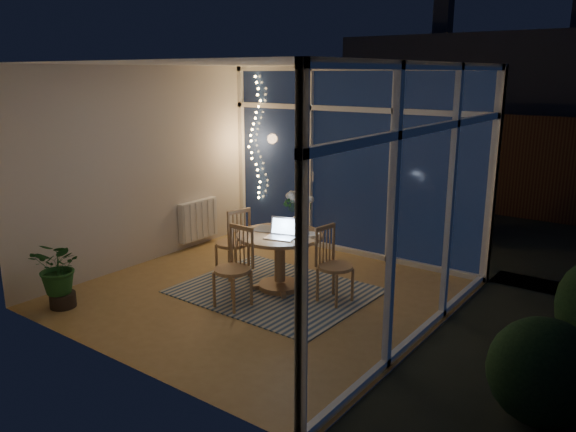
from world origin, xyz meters
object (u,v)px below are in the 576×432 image
(chair_left, at_px, (232,242))
(chair_front, at_px, (232,268))
(chair_right, at_px, (335,265))
(laptop, at_px, (280,228))
(flower_vase, at_px, (297,219))
(potted_plant, at_px, (60,274))
(dining_table, at_px, (280,262))

(chair_left, xyz_separation_m, chair_front, (0.64, -0.71, -0.01))
(chair_right, xyz_separation_m, chair_front, (-0.83, -0.79, 0.02))
(chair_left, relative_size, laptop, 2.83)
(chair_front, distance_m, laptop, 0.71)
(chair_front, bearing_deg, laptop, 71.05)
(flower_vase, bearing_deg, potted_plant, -126.50)
(chair_right, xyz_separation_m, flower_vase, (-0.72, 0.28, 0.35))
(chair_right, relative_size, chair_front, 0.96)
(chair_right, bearing_deg, dining_table, 102.52)
(chair_front, height_order, flower_vase, chair_front)
(dining_table, relative_size, chair_left, 1.09)
(chair_front, height_order, laptop, laptop)
(potted_plant, bearing_deg, chair_front, 36.36)
(dining_table, xyz_separation_m, laptop, (0.12, -0.14, 0.46))
(flower_vase, bearing_deg, chair_right, -21.45)
(dining_table, height_order, potted_plant, potted_plant)
(chair_right, bearing_deg, flower_vase, 76.83)
(chair_left, xyz_separation_m, laptop, (0.85, -0.12, 0.34))
(chair_right, height_order, laptop, laptop)
(potted_plant, bearing_deg, chair_right, 39.09)
(chair_right, distance_m, chair_front, 1.14)
(chair_front, xyz_separation_m, laptop, (0.21, 0.59, 0.35))
(chair_right, relative_size, laptop, 2.69)
(laptop, distance_m, flower_vase, 0.49)
(chair_right, bearing_deg, potted_plant, 137.37)
(dining_table, bearing_deg, laptop, -51.00)
(chair_left, bearing_deg, dining_table, 105.50)
(chair_left, relative_size, chair_right, 1.05)
(chair_front, relative_size, laptop, 2.79)
(laptop, relative_size, flower_vase, 1.55)
(flower_vase, distance_m, potted_plant, 2.74)
(chair_front, bearing_deg, potted_plant, -143.16)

